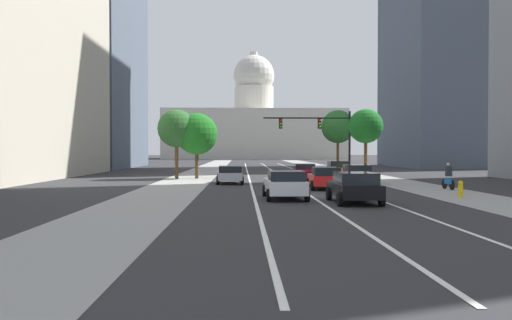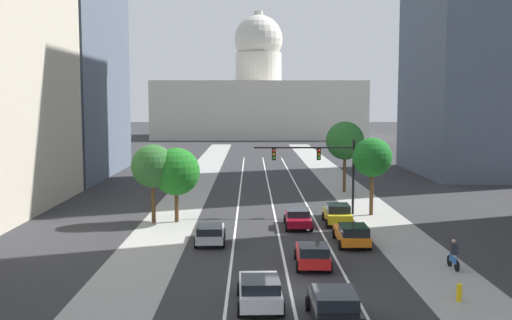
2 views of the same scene
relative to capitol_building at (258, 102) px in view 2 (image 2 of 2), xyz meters
The scene contains 21 objects.
ground_plane 87.58m from the capitol_building, 90.00° to the right, with size 400.00×400.00×0.00m, color #2B2B2D.
sidewalk_left 92.93m from the capitol_building, 95.23° to the right, with size 4.30×130.00×0.01m, color gray.
sidewalk_right 92.93m from the capitol_building, 84.77° to the right, with size 4.30×130.00×0.01m, color gray.
lane_stripe_left 102.55m from the capitol_building, 91.76° to the right, with size 0.16×90.00×0.01m, color white.
lane_stripe_center 102.51m from the capitol_building, 90.00° to the right, with size 0.16×90.00×0.01m, color white.
lane_stripe_right 102.55m from the capitol_building, 88.24° to the right, with size 0.16×90.00×0.01m, color white.
capitol_building is the anchor object (origin of this frame).
car_yellow 111.21m from the capitol_building, 87.57° to the right, with size 2.11×4.03×1.59m.
car_black 131.36m from the capitol_building, 89.31° to the right, with size 2.12×4.26×1.48m.
car_white 129.25m from the capitol_building, 90.69° to the right, with size 2.20×4.36×1.48m.
car_crimson 112.17m from the capitol_building, 89.20° to the right, with size 2.08×4.28×1.37m.
car_red 122.86m from the capitol_building, 89.27° to the right, with size 2.11×4.12×1.46m.
car_orange 117.77m from the capitol_building, 87.71° to the right, with size 2.14×4.71×1.46m.
car_silver 117.33m from the capitol_building, 92.30° to the right, with size 2.11×4.37×1.37m.
traffic_signal_mast 107.07m from the capitol_building, 87.94° to the right, with size 8.41×0.39×6.29m.
fire_hydrant 128.96m from the capitol_building, 86.48° to the right, with size 0.26×0.35×0.91m.
cyclist 123.70m from the capitol_building, 85.60° to the right, with size 0.38×1.70×1.72m.
street_tree_far_right 107.53m from the capitol_building, 85.69° to the right, with size 3.28×3.28×6.49m.
street_tree_near_right 94.93m from the capitol_building, 85.27° to the right, with size 4.00×4.00×7.38m.
street_tree_near_left 110.71m from the capitol_building, 94.97° to the right, with size 3.36×3.36×6.15m.
street_tree_mid_left 110.25m from the capitol_building, 94.07° to the right, with size 3.72×3.72×5.86m.
Camera 2 is at (-1.97, -28.24, 9.47)m, focal length 41.17 mm.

